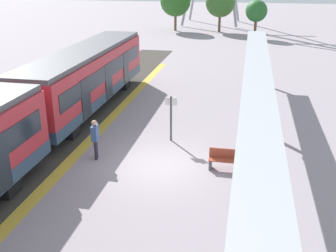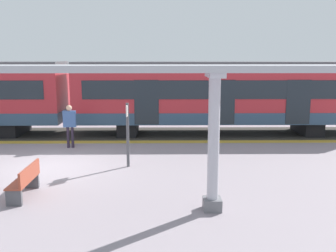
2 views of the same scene
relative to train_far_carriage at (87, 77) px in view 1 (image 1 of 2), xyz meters
The scene contains 14 objects.
ground_plane 8.94m from the train_far_carriage, 48.81° to the right, with size 176.00×176.00×0.00m, color gray.
tactile_edge_strip 7.08m from the train_far_carriage, 74.19° to the right, with size 0.54×37.89×0.01m, color gold.
trackbed 6.83m from the train_far_carriage, 90.05° to the right, with size 3.20×49.89×0.01m, color #38332D.
train_far_carriage is the anchor object (origin of this frame).
canopy_pillar_second 14.87m from the train_far_carriage, 50.41° to the right, with size 1.10×0.44×3.38m.
canopy_pillar_third 9.59m from the train_far_carriage, ahead, with size 1.10×0.44×3.38m.
canopy_pillar_fourth 12.40m from the train_far_carriage, 40.16° to the left, with size 1.10×0.44×3.38m.
canopy_beam 11.71m from the train_far_carriage, 35.20° to the right, with size 1.20×30.16×0.16m, color #A8AAB2.
bench_near_end 10.71m from the train_far_carriage, 37.01° to the right, with size 1.50×0.44×0.86m.
platform_info_sign 6.89m from the train_far_carriage, 34.40° to the right, with size 0.56×0.10×2.20m.
passenger_waiting_near_edge 7.17m from the train_far_carriage, 65.97° to the right, with size 0.29×0.54×1.78m.
tree_left_background 29.92m from the train_far_carriage, 71.33° to the left, with size 2.50×2.50×4.32m.
tree_right_background 32.32m from the train_far_carriage, 91.20° to the left, with size 3.94×3.94×5.73m.
tree_centre_background 32.81m from the train_far_carriage, 81.11° to the left, with size 3.74×3.74×5.56m.
Camera 1 is at (3.27, -14.92, 7.69)m, focal length 43.60 mm.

